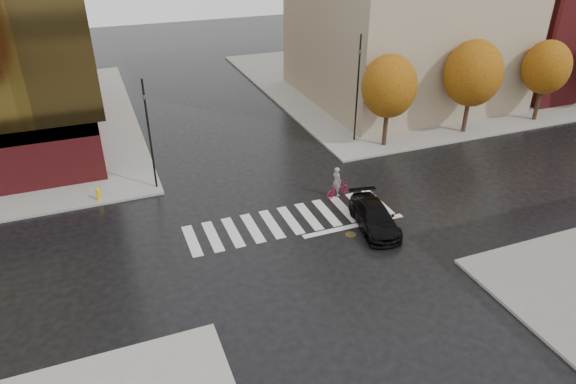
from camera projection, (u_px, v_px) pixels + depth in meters
name	position (u px, v px, depth m)	size (l,w,h in m)	color
ground	(294.00, 225.00, 27.93)	(120.00, 120.00, 0.00)	black
sidewalk_ne	(409.00, 79.00, 51.73)	(30.00, 30.00, 0.15)	gray
crosswalk	(291.00, 220.00, 28.34)	(12.00, 3.00, 0.01)	silver
building_ne_brick	(556.00, 6.00, 48.08)	(14.00, 14.00, 14.00)	maroon
tree_ne_a	(389.00, 86.00, 35.01)	(3.80, 3.80, 6.50)	black
tree_ne_b	(473.00, 74.00, 37.17)	(4.20, 4.20, 6.89)	black
tree_ne_c	(546.00, 67.00, 39.53)	(3.60, 3.60, 6.31)	black
sedan	(374.00, 217.00, 27.40)	(1.83, 4.51, 1.31)	black
cyclist	(337.00, 186.00, 30.41)	(1.79, 1.07, 1.92)	maroon
traffic_light_nw	(149.00, 129.00, 29.64)	(0.21, 0.19, 6.75)	black
traffic_light_ne	(358.00, 82.00, 35.78)	(0.18, 0.21, 7.62)	black
fire_hydrant	(98.00, 193.00, 29.85)	(0.27, 0.27, 0.76)	yellow
manhole	(351.00, 235.00, 27.08)	(0.59, 0.59, 0.01)	#4D401B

